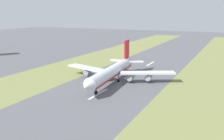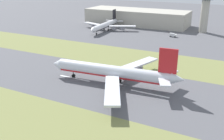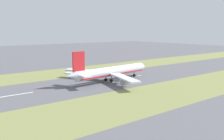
{
  "view_description": "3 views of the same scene",
  "coord_description": "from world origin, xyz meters",
  "px_view_note": "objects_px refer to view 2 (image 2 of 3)",
  "views": [
    {
      "loc": [
        -55.27,
        123.88,
        36.89
      ],
      "look_at": [
        2.59,
        2.4,
        7.0
      ],
      "focal_mm": 42.0,
      "sensor_mm": 36.0,
      "label": 1
    },
    {
      "loc": [
        -101.05,
        -51.05,
        49.63
      ],
      "look_at": [
        2.59,
        2.4,
        7.0
      ],
      "focal_mm": 42.0,
      "sensor_mm": 36.0,
      "label": 2
    },
    {
      "loc": [
        129.53,
        -100.1,
        32.5
      ],
      "look_at": [
        2.59,
        2.4,
        7.0
      ],
      "focal_mm": 42.0,
      "sensor_mm": 36.0,
      "label": 3
    }
  ],
  "objects_px": {
    "control_tower": "(206,7)",
    "service_truck": "(173,35)",
    "terminal_building": "(137,17)",
    "airplane_main_jet": "(116,72)",
    "airplane_parked_apron": "(106,25)"
  },
  "relations": [
    {
      "from": "terminal_building",
      "to": "control_tower",
      "type": "bearing_deg",
      "value": -97.97
    },
    {
      "from": "service_truck",
      "to": "airplane_main_jet",
      "type": "bearing_deg",
      "value": -178.83
    },
    {
      "from": "service_truck",
      "to": "airplane_parked_apron",
      "type": "bearing_deg",
      "value": 92.25
    },
    {
      "from": "terminal_building",
      "to": "control_tower",
      "type": "distance_m",
      "value": 71.29
    },
    {
      "from": "airplane_main_jet",
      "to": "control_tower",
      "type": "relative_size",
      "value": 1.81
    },
    {
      "from": "terminal_building",
      "to": "airplane_parked_apron",
      "type": "height_order",
      "value": "airplane_parked_apron"
    },
    {
      "from": "control_tower",
      "to": "airplane_parked_apron",
      "type": "xyz_separation_m",
      "value": [
        -33.72,
        82.25,
        -17.77
      ]
    },
    {
      "from": "airplane_parked_apron",
      "to": "service_truck",
      "type": "relative_size",
      "value": 9.24
    },
    {
      "from": "airplane_main_jet",
      "to": "control_tower",
      "type": "bearing_deg",
      "value": -6.64
    },
    {
      "from": "airplane_parked_apron",
      "to": "service_truck",
      "type": "height_order",
      "value": "airplane_parked_apron"
    },
    {
      "from": "terminal_building",
      "to": "airplane_main_jet",
      "type": "bearing_deg",
      "value": -161.26
    },
    {
      "from": "control_tower",
      "to": "service_truck",
      "type": "xyz_separation_m",
      "value": [
        -31.24,
        19.08,
        -21.22
      ]
    },
    {
      "from": "terminal_building",
      "to": "control_tower",
      "type": "height_order",
      "value": "control_tower"
    },
    {
      "from": "control_tower",
      "to": "service_truck",
      "type": "relative_size",
      "value": 6.0
    },
    {
      "from": "terminal_building",
      "to": "service_truck",
      "type": "xyz_separation_m",
      "value": [
        -40.9,
        -49.88,
        -5.99
      ]
    }
  ]
}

